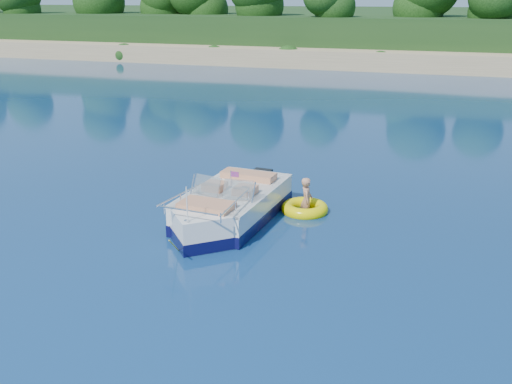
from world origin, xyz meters
TOP-DOWN VIEW (x-y plane):
  - ground at (0.00, 0.00)m, footprint 160.00×160.00m
  - shoreline at (0.00, 63.77)m, footprint 170.00×59.00m
  - motorboat at (1.25, 0.61)m, footprint 2.32×5.71m
  - tow_tube at (3.01, 2.04)m, footprint 1.51×1.51m
  - boy at (3.05, 2.06)m, footprint 0.54×0.81m

SIDE VIEW (x-z plane):
  - ground at x=0.00m, z-range 0.00..0.00m
  - boy at x=3.05m, z-range -0.74..0.74m
  - tow_tube at x=3.01m, z-range -0.08..0.27m
  - motorboat at x=1.25m, z-range -0.58..1.32m
  - shoreline at x=0.00m, z-range -2.02..3.98m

